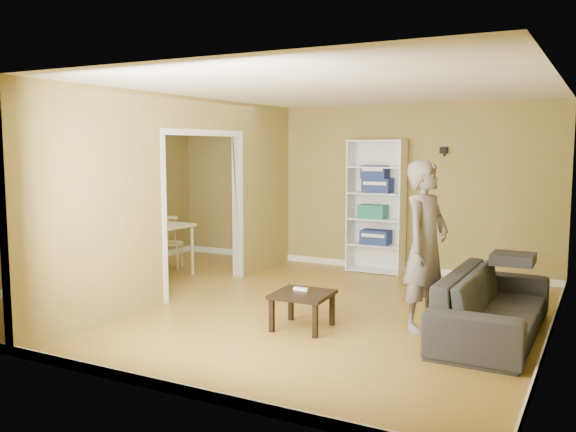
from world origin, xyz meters
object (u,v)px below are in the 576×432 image
at_px(sofa, 493,295).
at_px(person, 426,231).
at_px(chair_left, 111,238).
at_px(chair_near, 118,252).
at_px(bookshelf, 377,206).
at_px(dining_table, 147,229).
at_px(coffee_table, 303,298).
at_px(chair_far, 171,242).

bearing_deg(sofa, person, 101.49).
xyz_separation_m(chair_left, chair_near, (0.72, -0.62, -0.07)).
bearing_deg(bookshelf, dining_table, -147.57).
height_order(person, chair_near, person).
bearing_deg(sofa, dining_table, 83.16).
relative_size(dining_table, chair_left, 1.22).
bearing_deg(chair_near, person, -11.85).
distance_m(bookshelf, coffee_table, 3.39).
distance_m(person, chair_left, 5.32).
relative_size(sofa, dining_table, 1.80).
distance_m(person, chair_far, 4.74).
bearing_deg(sofa, bookshelf, 40.81).
bearing_deg(dining_table, bookshelf, 32.43).
distance_m(dining_table, chair_near, 0.68).
bearing_deg(bookshelf, sofa, -49.73).
bearing_deg(dining_table, coffee_table, -22.56).
bearing_deg(chair_near, sofa, -10.09).
relative_size(person, chair_far, 2.44).
bearing_deg(dining_table, chair_near, -90.31).
height_order(dining_table, chair_near, chair_near).
xyz_separation_m(person, chair_far, (-4.49, 1.36, -0.63)).
distance_m(bookshelf, chair_left, 4.22).
bearing_deg(coffee_table, chair_near, 167.20).
relative_size(chair_left, chair_far, 1.19).
xyz_separation_m(dining_table, chair_near, (-0.00, -0.63, -0.26)).
height_order(person, chair_far, person).
relative_size(chair_near, chair_far, 1.03).
bearing_deg(coffee_table, sofa, 21.14).
bearing_deg(sofa, chair_left, 84.12).
bearing_deg(chair_near, dining_table, 80.10).
xyz_separation_m(coffee_table, chair_left, (-4.06, 1.38, 0.18)).
height_order(sofa, coffee_table, sofa).
relative_size(bookshelf, dining_table, 1.64).
bearing_deg(coffee_table, chair_left, 161.22).
xyz_separation_m(person, dining_table, (-4.51, 0.81, -0.35)).
height_order(sofa, chair_left, chair_left).
xyz_separation_m(sofa, dining_table, (-5.20, 0.67, 0.28)).
xyz_separation_m(sofa, chair_left, (-5.92, 0.67, 0.09)).
relative_size(bookshelf, chair_left, 1.99).
relative_size(sofa, bookshelf, 1.10).
bearing_deg(person, chair_left, 94.35).
distance_m(sofa, chair_left, 5.95).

